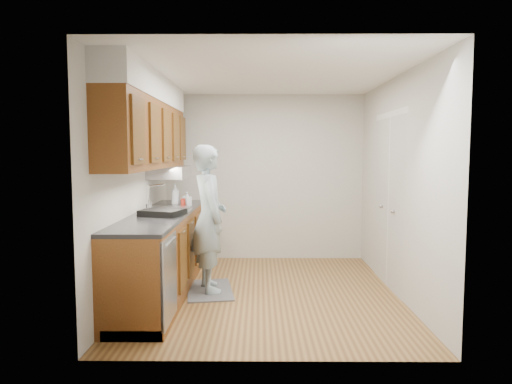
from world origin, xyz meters
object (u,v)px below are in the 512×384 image
(soap_bottle_a, at_px, (175,195))
(dish_rack, at_px, (163,213))
(soap_bottle_b, at_px, (187,199))
(soda_can, at_px, (183,203))
(steel_can, at_px, (177,201))
(person, at_px, (209,208))

(soap_bottle_a, relative_size, dish_rack, 0.66)
(soap_bottle_b, height_order, soda_can, soap_bottle_b)
(soda_can, relative_size, dish_rack, 0.25)
(soap_bottle_b, height_order, steel_can, soap_bottle_b)
(steel_can, height_order, dish_rack, steel_can)
(dish_rack, bearing_deg, soda_can, 101.73)
(soda_can, distance_m, dish_rack, 0.82)
(soap_bottle_a, height_order, soda_can, soap_bottle_a)
(person, height_order, steel_can, person)
(soda_can, distance_m, steel_can, 0.17)
(soap_bottle_a, distance_m, steel_can, 0.09)
(soap_bottle_b, distance_m, steel_can, 0.15)
(person, height_order, dish_rack, person)
(steel_can, bearing_deg, soda_can, -55.60)
(soap_bottle_b, bearing_deg, dish_rack, -97.98)
(person, bearing_deg, soap_bottle_a, 19.55)
(soap_bottle_b, xyz_separation_m, steel_can, (-0.14, 0.04, -0.04))
(soda_can, bearing_deg, steel_can, 124.40)
(soda_can, bearing_deg, soap_bottle_a, 130.49)
(soda_can, height_order, steel_can, steel_can)
(person, xyz_separation_m, soap_bottle_b, (-0.35, 0.60, 0.05))
(person, relative_size, soap_bottle_a, 6.85)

